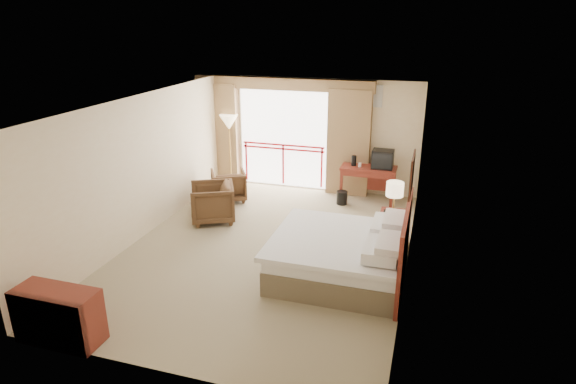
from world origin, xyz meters
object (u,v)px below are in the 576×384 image
(table_lamp, at_px, (395,190))
(tv, at_px, (383,159))
(floor_lamp, at_px, (229,125))
(nightstand, at_px, (391,229))
(wastebasket, at_px, (342,198))
(bed, at_px, (342,255))
(desk, at_px, (369,174))
(armchair_far, at_px, (229,199))
(armchair_near, at_px, (213,220))
(dresser, at_px, (58,316))
(side_table, at_px, (207,194))

(table_lamp, xyz_separation_m, tv, (-0.46, 2.16, -0.06))
(table_lamp, relative_size, floor_lamp, 0.31)
(nightstand, bearing_deg, wastebasket, 124.48)
(floor_lamp, bearing_deg, table_lamp, -28.69)
(bed, xyz_separation_m, floor_lamp, (-3.59, 3.76, 1.16))
(bed, bearing_deg, nightstand, 64.51)
(desk, xyz_separation_m, wastebasket, (-0.52, -0.45, -0.48))
(armchair_far, bearing_deg, armchair_near, 68.59)
(tv, relative_size, armchair_near, 0.53)
(floor_lamp, bearing_deg, wastebasket, -10.65)
(nightstand, distance_m, armchair_near, 3.70)
(table_lamp, bearing_deg, bed, -114.71)
(dresser, bearing_deg, table_lamp, 43.79)
(table_lamp, relative_size, wastebasket, 1.82)
(wastebasket, xyz_separation_m, dresser, (-2.60, -5.95, 0.22))
(table_lamp, xyz_separation_m, armchair_near, (-3.69, 0.05, -1.09))
(side_table, bearing_deg, nightstand, -9.59)
(bed, bearing_deg, floor_lamp, 133.72)
(armchair_far, distance_m, dresser, 5.47)
(tv, bearing_deg, table_lamp, -90.14)
(tv, bearing_deg, armchair_near, -158.97)
(armchair_far, relative_size, side_table, 1.62)
(armchair_far, relative_size, floor_lamp, 0.44)
(table_lamp, relative_size, armchair_far, 0.72)
(nightstand, height_order, wastebasket, nightstand)
(desk, xyz_separation_m, side_table, (-3.34, -1.57, -0.31))
(desk, xyz_separation_m, floor_lamp, (-3.49, 0.11, 0.90))
(side_table, bearing_deg, wastebasket, 21.70)
(armchair_far, bearing_deg, wastebasket, 161.43)
(nightstand, distance_m, desk, 2.41)
(armchair_far, height_order, side_table, side_table)
(bed, relative_size, desk, 1.70)
(nightstand, relative_size, table_lamp, 1.17)
(tv, bearing_deg, side_table, -169.59)
(desk, relative_size, floor_lamp, 0.70)
(desk, height_order, armchair_near, desk)
(tv, bearing_deg, floor_lamp, 165.30)
(table_lamp, distance_m, floor_lamp, 4.87)
(nightstand, distance_m, tv, 2.36)
(bed, bearing_deg, armchair_near, 153.97)
(armchair_near, height_order, side_table, side_table)
(wastebasket, distance_m, dresser, 6.50)
(armchair_near, distance_m, dresser, 4.25)
(armchair_far, xyz_separation_m, dresser, (-0.02, -5.46, 0.37))
(desk, height_order, tv, tv)
(armchair_near, xyz_separation_m, dresser, (-0.19, -4.23, 0.37))
(armchair_near, bearing_deg, nightstand, 62.05)
(bed, xyz_separation_m, desk, (-0.10, 3.65, 0.26))
(floor_lamp, distance_m, dresser, 6.62)
(table_lamp, bearing_deg, wastebasket, 125.89)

